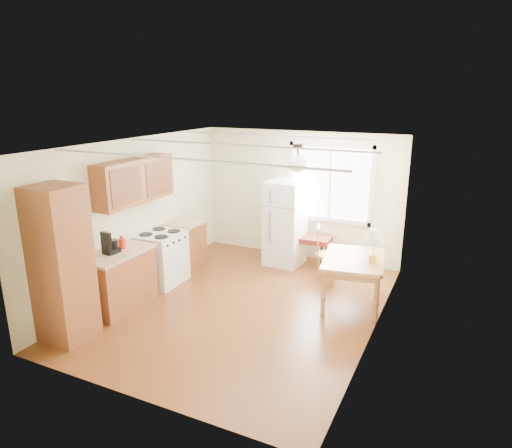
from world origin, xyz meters
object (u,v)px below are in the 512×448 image
Objects in this scene: chair at (322,249)px; dining_table at (353,264)px; bench at (298,238)px; refrigerator at (285,223)px.

dining_table is at bearing -64.40° from chair.
dining_table is at bearing -45.66° from bench.
bench is at bearing 24.56° from refrigerator.
refrigerator reaches higher than chair.
chair reaches higher than dining_table.
dining_table reaches higher than bench.
refrigerator is 1.22× the size of dining_table.
refrigerator is 1.73× the size of chair.
chair is at bearing -19.79° from refrigerator.
bench is (0.24, 0.09, -0.30)m from refrigerator.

